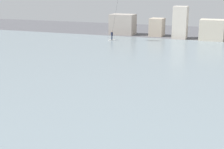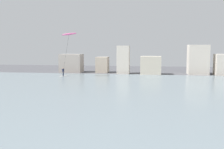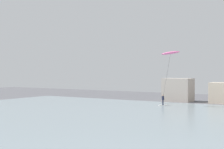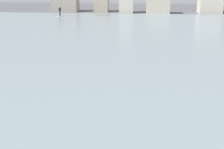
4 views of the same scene
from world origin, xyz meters
name	(u,v)px [view 1 (image 1 of 4)]	position (x,y,z in m)	size (l,w,h in m)	color
water_bay	(151,73)	(0.00, 30.16, 0.05)	(84.00, 52.00, 0.10)	gray
kitesurfer_pink	(118,0)	(-11.49, 50.27, 7.24)	(3.56, 2.10, 8.42)	silver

